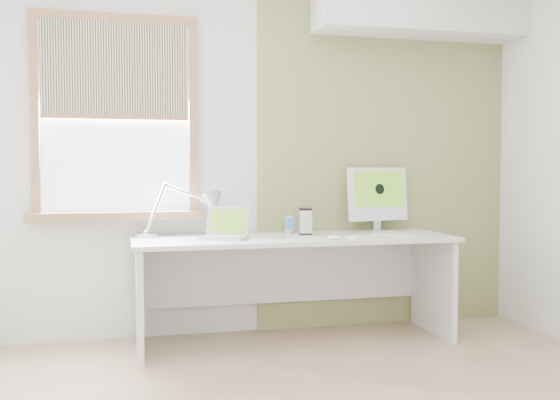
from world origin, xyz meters
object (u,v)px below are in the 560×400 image
object	(u,v)px
desk_lamp	(200,208)
laptop	(225,230)
desk	(292,263)
imac	(378,196)
external_drive	(305,221)

from	to	relation	value
desk_lamp	laptop	world-z (taller)	desk_lamp
desk	desk_lamp	bearing A→B (deg)	168.81
desk	desk_lamp	xyz separation A→B (m)	(-0.63, 0.12, 0.39)
imac	desk	bearing A→B (deg)	-166.76
laptop	external_drive	bearing A→B (deg)	11.95
desk	desk_lamp	distance (m)	0.75
external_drive	imac	world-z (taller)	imac
external_drive	laptop	bearing A→B (deg)	-168.05
desk	imac	bearing A→B (deg)	13.24
imac	laptop	bearing A→B (deg)	-169.70
desk	laptop	xyz separation A→B (m)	(-0.48, -0.05, 0.25)
desk_lamp	external_drive	distance (m)	0.75
desk_lamp	imac	size ratio (longest dim) A/B	1.33
desk	external_drive	size ratio (longest dim) A/B	11.83
laptop	desk	bearing A→B (deg)	5.87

